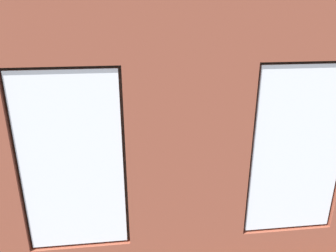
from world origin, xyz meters
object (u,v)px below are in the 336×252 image
object	(u,v)px
couch_left	(292,167)
tv_flatscreen	(2,152)
coffee_table	(170,153)
potted_plant_near_tv	(24,212)
candle_jar	(148,152)
cup_ceramic	(177,151)
potted_plant_by_left_couch	(243,137)
media_console	(8,186)
remote_gray	(160,149)
potted_plant_foreground_right	(54,112)
potted_plant_corner_near_left	(252,104)
couch_by_window	(155,222)
potted_plant_beside_window_right	(2,223)
remote_silver	(190,146)
potted_plant_between_couches	(262,199)
papasan_chair	(113,125)

from	to	relation	value
couch_left	tv_flatscreen	distance (m)	4.86
coffee_table	potted_plant_near_tv	distance (m)	2.76
coffee_table	candle_jar	distance (m)	0.46
cup_ceramic	potted_plant_by_left_couch	bearing A→B (deg)	-151.33
potted_plant_near_tv	media_console	bearing A→B (deg)	-61.48
tv_flatscreen	potted_plant_near_tv	distance (m)	1.23
remote_gray	potted_plant_foreground_right	xyz separation A→B (m)	(2.26, -1.65, 0.29)
tv_flatscreen	potted_plant_foreground_right	xyz separation A→B (m)	(-0.30, -2.41, -0.13)
couch_left	potted_plant_corner_near_left	size ratio (longest dim) A/B	1.82
potted_plant_near_tv	potted_plant_corner_near_left	world-z (taller)	potted_plant_corner_near_left
couch_by_window	potted_plant_beside_window_right	xyz separation A→B (m)	(1.87, 0.10, 0.23)
candle_jar	media_console	xyz separation A→B (m)	(2.31, 0.55, -0.23)
remote_silver	potted_plant_between_couches	world-z (taller)	potted_plant_between_couches
couch_by_window	potted_plant_near_tv	bearing A→B (deg)	-9.28
tv_flatscreen	potted_plant_between_couches	world-z (taller)	tv_flatscreen
couch_by_window	potted_plant_foreground_right	xyz separation A→B (m)	(1.99, -3.70, 0.41)
potted_plant_between_couches	potted_plant_by_left_couch	bearing A→B (deg)	-103.93
potted_plant_foreground_right	remote_silver	bearing A→B (deg)	150.40
remote_silver	potted_plant_by_left_couch	xyz separation A→B (m)	(-1.29, -0.62, -0.11)
potted_plant_between_couches	potted_plant_beside_window_right	world-z (taller)	potted_plant_beside_window_right
tv_flatscreen	potted_plant_between_couches	bearing A→B (deg)	161.68
potted_plant_foreground_right	potted_plant_beside_window_right	bearing A→B (deg)	91.81
potted_plant_corner_near_left	remote_gray	bearing A→B (deg)	35.12
papasan_chair	potted_plant_by_left_couch	xyz separation A→B (m)	(-2.81, 0.80, -0.10)
media_console	papasan_chair	bearing A→B (deg)	-126.16
papasan_chair	potted_plant_corner_near_left	world-z (taller)	potted_plant_corner_near_left
potted_plant_between_couches	remote_silver	bearing A→B (deg)	-72.86
coffee_table	cup_ceramic	world-z (taller)	cup_ceramic
media_console	papasan_chair	distance (m)	2.75
coffee_table	potted_plant_foreground_right	bearing A→B (deg)	-35.54
couch_left	potted_plant_foreground_right	world-z (taller)	potted_plant_foreground_right
potted_plant_by_left_couch	candle_jar	bearing A→B (deg)	22.11
couch_by_window	papasan_chair	bearing A→B (deg)	-79.24
tv_flatscreen	potted_plant_beside_window_right	bearing A→B (deg)	106.72
tv_flatscreen	potted_plant_corner_near_left	bearing A→B (deg)	-153.77
potted_plant_corner_near_left	couch_by_window	bearing A→B (deg)	54.33
remote_silver	potted_plant_near_tv	bearing A→B (deg)	-129.22
candle_jar	papasan_chair	size ratio (longest dim) A/B	0.10
candle_jar	potted_plant_between_couches	distance (m)	2.32
couch_left	coffee_table	distance (m)	2.20
papasan_chair	cup_ceramic	bearing A→B (deg)	126.52
cup_ceramic	potted_plant_corner_near_left	size ratio (longest dim) A/B	0.08
couch_left	tv_flatscreen	xyz separation A→B (m)	(4.83, -0.04, 0.54)
remote_gray	remote_silver	xyz separation A→B (m)	(-0.58, -0.04, 0.00)
cup_ceramic	potted_plant_corner_near_left	bearing A→B (deg)	-138.15
candle_jar	potted_plant_beside_window_right	distance (m)	2.71
coffee_table	media_console	xyz separation A→B (m)	(2.74, 0.66, -0.12)
cup_ceramic	potted_plant_by_left_couch	xyz separation A→B (m)	(-1.58, -0.86, -0.14)
couch_by_window	potted_plant_beside_window_right	world-z (taller)	potted_plant_beside_window_right
candle_jar	media_console	bearing A→B (deg)	13.43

